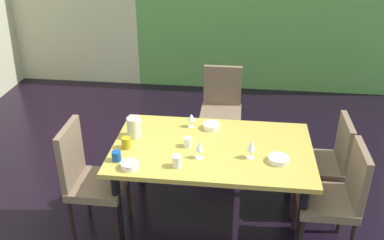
% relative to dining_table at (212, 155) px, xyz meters
% --- Properties ---
extents(ground_plane, '(5.99, 6.31, 0.02)m').
position_rel_dining_table_xyz_m(ground_plane, '(-0.33, -0.08, -0.67)').
color(ground_plane, black).
extents(dining_table, '(1.65, 1.00, 0.74)m').
position_rel_dining_table_xyz_m(dining_table, '(0.00, 0.00, 0.00)').
color(dining_table, '#B59C3F').
rests_on(dining_table, ground_plane).
extents(chair_right_far, '(0.44, 0.44, 0.92)m').
position_rel_dining_table_xyz_m(chair_right_far, '(1.00, 0.26, -0.13)').
color(chair_right_far, brown).
rests_on(chair_right_far, ground_plane).
extents(chair_head_far, '(0.44, 0.45, 0.95)m').
position_rel_dining_table_xyz_m(chair_head_far, '(0.01, 1.22, -0.12)').
color(chair_head_far, brown).
rests_on(chair_head_far, ground_plane).
extents(chair_left_near, '(0.44, 0.44, 1.00)m').
position_rel_dining_table_xyz_m(chair_left_near, '(-1.00, -0.26, -0.10)').
color(chair_left_near, brown).
rests_on(chair_left_near, ground_plane).
extents(chair_right_near, '(0.44, 0.44, 0.96)m').
position_rel_dining_table_xyz_m(chair_right_near, '(1.00, -0.26, -0.12)').
color(chair_right_near, brown).
rests_on(chair_right_near, ground_plane).
extents(wine_glass_left, '(0.07, 0.07, 0.13)m').
position_rel_dining_table_xyz_m(wine_glass_left, '(-0.21, 0.33, 0.18)').
color(wine_glass_left, silver).
rests_on(wine_glass_left, dining_table).
extents(wine_glass_near_shelf, '(0.07, 0.07, 0.16)m').
position_rel_dining_table_xyz_m(wine_glass_near_shelf, '(0.31, -0.13, 0.20)').
color(wine_glass_near_shelf, silver).
rests_on(wine_glass_near_shelf, dining_table).
extents(wine_glass_near_window, '(0.07, 0.07, 0.15)m').
position_rel_dining_table_xyz_m(wine_glass_near_window, '(-0.09, -0.18, 0.19)').
color(wine_glass_near_window, silver).
rests_on(wine_glass_near_window, dining_table).
extents(serving_bowl_north, '(0.15, 0.15, 0.05)m').
position_rel_dining_table_xyz_m(serving_bowl_north, '(-0.03, 0.31, 0.11)').
color(serving_bowl_north, white).
rests_on(serving_bowl_north, dining_table).
extents(serving_bowl_center, '(0.14, 0.14, 0.05)m').
position_rel_dining_table_xyz_m(serving_bowl_center, '(-0.60, -0.39, 0.11)').
color(serving_bowl_center, white).
rests_on(serving_bowl_center, dining_table).
extents(serving_bowl_west, '(0.16, 0.16, 0.04)m').
position_rel_dining_table_xyz_m(serving_bowl_west, '(0.53, -0.16, 0.11)').
color(serving_bowl_west, silver).
rests_on(serving_bowl_west, dining_table).
extents(cup_corner, '(0.08, 0.08, 0.09)m').
position_rel_dining_table_xyz_m(cup_corner, '(-0.70, -0.10, 0.13)').
color(cup_corner, '#A99616').
rests_on(cup_corner, dining_table).
extents(cup_south, '(0.07, 0.07, 0.08)m').
position_rel_dining_table_xyz_m(cup_south, '(-0.20, -0.02, 0.12)').
color(cup_south, silver).
rests_on(cup_south, dining_table).
extents(cup_right, '(0.08, 0.08, 0.09)m').
position_rel_dining_table_xyz_m(cup_right, '(-0.24, -0.32, 0.13)').
color(cup_right, silver).
rests_on(cup_right, dining_table).
extents(cup_rear, '(0.07, 0.07, 0.08)m').
position_rel_dining_table_xyz_m(cup_rear, '(-0.73, -0.29, 0.12)').
color(cup_rear, '#124594').
rests_on(cup_rear, dining_table).
extents(pitcher_front, '(0.14, 0.12, 0.18)m').
position_rel_dining_table_xyz_m(pitcher_front, '(-0.68, 0.09, 0.17)').
color(pitcher_front, beige).
rests_on(pitcher_front, dining_table).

